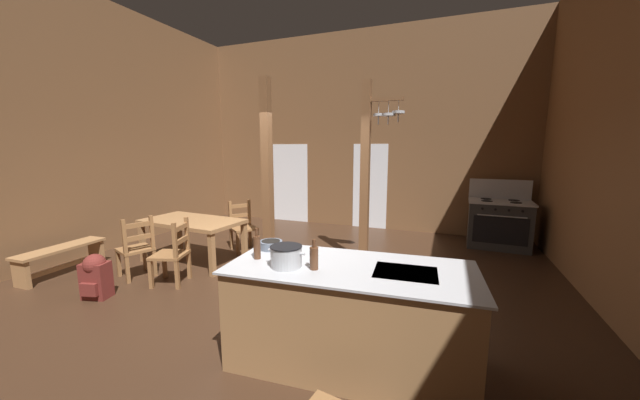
% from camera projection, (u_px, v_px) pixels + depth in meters
% --- Properties ---
extents(ground_plane, '(8.65, 8.90, 0.10)m').
position_uv_depth(ground_plane, '(277.00, 293.00, 4.63)').
color(ground_plane, '#382316').
extents(wall_back, '(8.65, 0.14, 4.68)m').
position_uv_depth(wall_back, '(356.00, 132.00, 8.04)').
color(wall_back, brown).
rests_on(wall_back, ground_plane).
extents(wall_left, '(0.14, 8.90, 4.68)m').
position_uv_depth(wall_left, '(69.00, 125.00, 5.68)').
color(wall_left, brown).
rests_on(wall_left, ground_plane).
extents(glazed_door_back_left, '(1.00, 0.01, 2.05)m').
position_uv_depth(glazed_door_back_left, '(290.00, 183.00, 8.81)').
color(glazed_door_back_left, white).
rests_on(glazed_door_back_left, ground_plane).
extents(glazed_panel_back_right, '(0.84, 0.01, 2.05)m').
position_uv_depth(glazed_panel_back_right, '(370.00, 186.00, 8.04)').
color(glazed_panel_back_right, white).
rests_on(glazed_panel_back_right, ground_plane).
extents(kitchen_island, '(2.23, 1.12, 0.93)m').
position_uv_depth(kitchen_island, '(350.00, 315.00, 2.98)').
color(kitchen_island, '#9E7044').
rests_on(kitchen_island, ground_plane).
extents(stove_range, '(1.17, 0.86, 1.32)m').
position_uv_depth(stove_range, '(499.00, 223.00, 6.54)').
color(stove_range, '#323232').
rests_on(stove_range, ground_plane).
extents(support_post_with_pot_rack, '(0.68, 0.23, 3.03)m').
position_uv_depth(support_post_with_pot_rack, '(367.00, 167.00, 5.42)').
color(support_post_with_pot_rack, brown).
rests_on(support_post_with_pot_rack, ground_plane).
extents(support_post_center, '(0.14, 0.14, 3.03)m').
position_uv_depth(support_post_center, '(267.00, 176.00, 5.25)').
color(support_post_center, brown).
rests_on(support_post_center, ground_plane).
extents(dining_table, '(1.76, 1.02, 0.74)m').
position_uv_depth(dining_table, '(192.00, 225.00, 5.67)').
color(dining_table, '#9E7044').
rests_on(dining_table, ground_plane).
extents(ladderback_chair_near_window, '(0.62, 0.62, 0.95)m').
position_uv_depth(ladderback_chair_near_window, '(243.00, 227.00, 6.37)').
color(ladderback_chair_near_window, olive).
rests_on(ladderback_chair_near_window, ground_plane).
extents(ladderback_chair_by_post, '(0.56, 0.56, 0.95)m').
position_uv_depth(ladderback_chair_by_post, '(173.00, 253.00, 4.76)').
color(ladderback_chair_by_post, olive).
rests_on(ladderback_chair_by_post, ground_plane).
extents(ladderback_chair_at_table_end, '(0.57, 0.57, 0.95)m').
position_uv_depth(ladderback_chair_at_table_end, '(137.00, 249.00, 4.99)').
color(ladderback_chair_at_table_end, olive).
rests_on(ladderback_chair_at_table_end, ground_plane).
extents(bench_along_left_wall, '(0.43, 1.25, 0.44)m').
position_uv_depth(bench_along_left_wall, '(62.00, 255.00, 5.14)').
color(bench_along_left_wall, '#9E7044').
rests_on(bench_along_left_wall, ground_plane).
extents(backpack, '(0.37, 0.35, 0.60)m').
position_uv_depth(backpack, '(96.00, 275.00, 4.32)').
color(backpack, maroon).
rests_on(backpack, ground_plane).
extents(stockpot_on_counter, '(0.35, 0.28, 0.19)m').
position_uv_depth(stockpot_on_counter, '(286.00, 256.00, 2.89)').
color(stockpot_on_counter, '#B7BABF').
rests_on(stockpot_on_counter, kitchen_island).
extents(mixing_bowl_on_counter, '(0.24, 0.24, 0.08)m').
position_uv_depth(mixing_bowl_on_counter, '(271.00, 245.00, 3.40)').
color(mixing_bowl_on_counter, slate).
rests_on(mixing_bowl_on_counter, kitchen_island).
extents(bottle_tall_on_counter, '(0.07, 0.07, 0.29)m').
position_uv_depth(bottle_tall_on_counter, '(257.00, 247.00, 3.09)').
color(bottle_tall_on_counter, '#56331E').
rests_on(bottle_tall_on_counter, kitchen_island).
extents(bottle_short_on_counter, '(0.07, 0.07, 0.26)m').
position_uv_depth(bottle_short_on_counter, '(314.00, 257.00, 2.82)').
color(bottle_short_on_counter, '#56331E').
rests_on(bottle_short_on_counter, kitchen_island).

